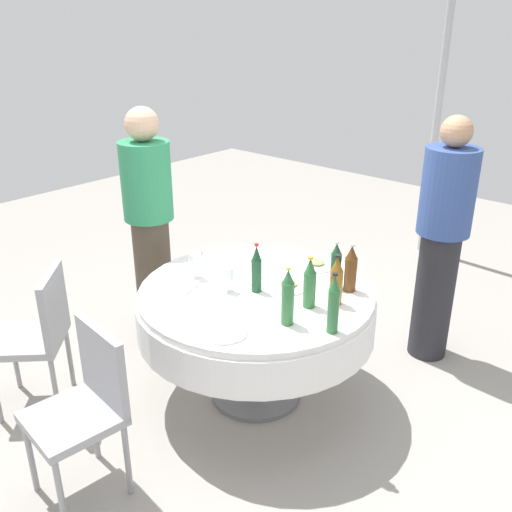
{
  "coord_description": "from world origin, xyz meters",
  "views": [
    {
      "loc": [
        -1.94,
        2.19,
        2.21
      ],
      "look_at": [
        0.0,
        0.0,
        0.95
      ],
      "focal_mm": 39.65,
      "sensor_mm": 36.0,
      "label": 1
    }
  ],
  "objects_px": {
    "dining_table": "(256,312)",
    "bottle_dark_green_rear": "(336,266)",
    "bottle_brown_south": "(351,269)",
    "plate_near": "(237,256)",
    "plate_inner": "(289,285)",
    "bottle_green_left": "(310,284)",
    "bottle_dark_green_right": "(257,270)",
    "chair_south": "(86,400)",
    "bottle_green_east": "(333,305)",
    "wine_glass_rear": "(228,275)",
    "chair_west": "(40,329)",
    "bottle_green_front": "(288,298)",
    "plate_north": "(316,264)",
    "wine_glass_front": "(195,260)",
    "plate_mid": "(224,331)",
    "person_left": "(442,238)",
    "person_east": "(150,223)",
    "bottle_amber_west": "(336,281)"
  },
  "relations": [
    {
      "from": "wine_glass_rear",
      "to": "plate_inner",
      "type": "height_order",
      "value": "wine_glass_rear"
    },
    {
      "from": "bottle_amber_west",
      "to": "chair_west",
      "type": "height_order",
      "value": "bottle_amber_west"
    },
    {
      "from": "dining_table",
      "to": "bottle_dark_green_rear",
      "type": "height_order",
      "value": "bottle_dark_green_rear"
    },
    {
      "from": "bottle_green_front",
      "to": "plate_inner",
      "type": "distance_m",
      "value": 0.45
    },
    {
      "from": "plate_near",
      "to": "wine_glass_rear",
      "type": "bearing_deg",
      "value": 127.47
    },
    {
      "from": "bottle_green_left",
      "to": "bottle_dark_green_rear",
      "type": "height_order",
      "value": "bottle_green_left"
    },
    {
      "from": "wine_glass_rear",
      "to": "chair_west",
      "type": "height_order",
      "value": "wine_glass_rear"
    },
    {
      "from": "bottle_dark_green_rear",
      "to": "bottle_brown_south",
      "type": "height_order",
      "value": "bottle_brown_south"
    },
    {
      "from": "dining_table",
      "to": "bottle_dark_green_right",
      "type": "bearing_deg",
      "value": 139.07
    },
    {
      "from": "dining_table",
      "to": "bottle_green_left",
      "type": "height_order",
      "value": "bottle_green_left"
    },
    {
      "from": "bottle_green_left",
      "to": "chair_south",
      "type": "relative_size",
      "value": 0.34
    },
    {
      "from": "chair_west",
      "to": "plate_mid",
      "type": "bearing_deg",
      "value": -113.81
    },
    {
      "from": "bottle_brown_south",
      "to": "wine_glass_front",
      "type": "height_order",
      "value": "bottle_brown_south"
    },
    {
      "from": "plate_mid",
      "to": "bottle_dark_green_right",
      "type": "bearing_deg",
      "value": -68.16
    },
    {
      "from": "bottle_amber_west",
      "to": "wine_glass_rear",
      "type": "relative_size",
      "value": 2.0
    },
    {
      "from": "bottle_dark_green_rear",
      "to": "plate_north",
      "type": "distance_m",
      "value": 0.33
    },
    {
      "from": "bottle_brown_south",
      "to": "wine_glass_front",
      "type": "relative_size",
      "value": 1.8
    },
    {
      "from": "bottle_green_left",
      "to": "bottle_dark_green_right",
      "type": "relative_size",
      "value": 1.01
    },
    {
      "from": "bottle_brown_south",
      "to": "plate_near",
      "type": "bearing_deg",
      "value": 5.64
    },
    {
      "from": "wine_glass_rear",
      "to": "bottle_dark_green_right",
      "type": "bearing_deg",
      "value": -137.52
    },
    {
      "from": "dining_table",
      "to": "bottle_green_left",
      "type": "relative_size",
      "value": 4.71
    },
    {
      "from": "wine_glass_rear",
      "to": "person_left",
      "type": "height_order",
      "value": "person_left"
    },
    {
      "from": "wine_glass_front",
      "to": "chair_south",
      "type": "distance_m",
      "value": 1.05
    },
    {
      "from": "dining_table",
      "to": "chair_south",
      "type": "relative_size",
      "value": 1.6
    },
    {
      "from": "bottle_dark_green_right",
      "to": "wine_glass_rear",
      "type": "bearing_deg",
      "value": 42.48
    },
    {
      "from": "bottle_green_front",
      "to": "plate_north",
      "type": "height_order",
      "value": "bottle_green_front"
    },
    {
      "from": "bottle_green_left",
      "to": "bottle_green_east",
      "type": "height_order",
      "value": "bottle_green_east"
    },
    {
      "from": "bottle_amber_west",
      "to": "bottle_dark_green_rear",
      "type": "bearing_deg",
      "value": -55.07
    },
    {
      "from": "bottle_brown_south",
      "to": "plate_inner",
      "type": "height_order",
      "value": "bottle_brown_south"
    },
    {
      "from": "bottle_dark_green_right",
      "to": "bottle_dark_green_rear",
      "type": "height_order",
      "value": "bottle_dark_green_right"
    },
    {
      "from": "wine_glass_rear",
      "to": "person_east",
      "type": "height_order",
      "value": "person_east"
    },
    {
      "from": "plate_inner",
      "to": "chair_south",
      "type": "distance_m",
      "value": 1.28
    },
    {
      "from": "wine_glass_rear",
      "to": "plate_mid",
      "type": "height_order",
      "value": "wine_glass_rear"
    },
    {
      "from": "dining_table",
      "to": "plate_inner",
      "type": "distance_m",
      "value": 0.25
    },
    {
      "from": "bottle_dark_green_right",
      "to": "plate_inner",
      "type": "relative_size",
      "value": 1.23
    },
    {
      "from": "bottle_green_left",
      "to": "person_left",
      "type": "distance_m",
      "value": 1.15
    },
    {
      "from": "dining_table",
      "to": "bottle_green_east",
      "type": "distance_m",
      "value": 0.68
    },
    {
      "from": "wine_glass_front",
      "to": "person_east",
      "type": "relative_size",
      "value": 0.1
    },
    {
      "from": "person_left",
      "to": "bottle_dark_green_rear",
      "type": "bearing_deg",
      "value": -80.71
    },
    {
      "from": "bottle_green_left",
      "to": "wine_glass_rear",
      "type": "xyz_separation_m",
      "value": [
        0.46,
        0.16,
        -0.03
      ]
    },
    {
      "from": "chair_west",
      "to": "bottle_green_left",
      "type": "bearing_deg",
      "value": -98.28
    },
    {
      "from": "dining_table",
      "to": "bottle_amber_west",
      "type": "relative_size",
      "value": 4.77
    },
    {
      "from": "plate_inner",
      "to": "wine_glass_rear",
      "type": "bearing_deg",
      "value": 50.33
    },
    {
      "from": "person_left",
      "to": "chair_west",
      "type": "distance_m",
      "value": 2.56
    },
    {
      "from": "bottle_dark_green_rear",
      "to": "wine_glass_front",
      "type": "height_order",
      "value": "bottle_dark_green_rear"
    },
    {
      "from": "plate_near",
      "to": "plate_north",
      "type": "bearing_deg",
      "value": -153.67
    },
    {
      "from": "plate_mid",
      "to": "person_left",
      "type": "height_order",
      "value": "person_left"
    },
    {
      "from": "plate_inner",
      "to": "chair_south",
      "type": "xyz_separation_m",
      "value": [
        0.24,
        1.23,
        -0.23
      ]
    },
    {
      "from": "bottle_brown_south",
      "to": "plate_inner",
      "type": "bearing_deg",
      "value": 34.46
    },
    {
      "from": "person_east",
      "to": "chair_west",
      "type": "bearing_deg",
      "value": -167.56
    }
  ]
}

